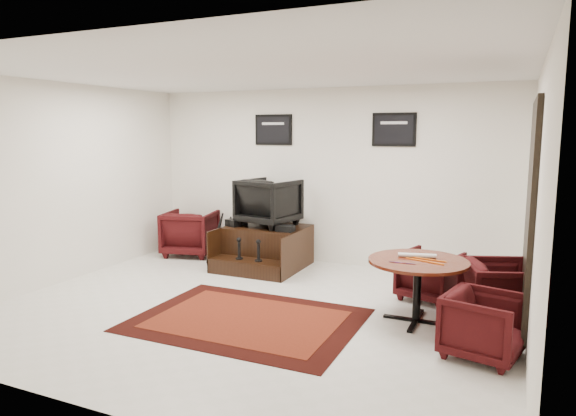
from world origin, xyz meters
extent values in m
plane|color=silver|center=(0.00, 0.00, 0.00)|extent=(6.00, 6.00, 0.00)
cube|color=white|center=(0.00, 2.50, 1.40)|extent=(6.00, 0.02, 2.80)
cube|color=white|center=(0.00, -2.50, 1.40)|extent=(6.00, 0.02, 2.80)
cube|color=white|center=(-3.00, 0.00, 1.40)|extent=(0.02, 5.00, 2.80)
cube|color=white|center=(3.00, 0.00, 1.40)|extent=(0.02, 5.00, 2.80)
cube|color=white|center=(0.00, 0.00, 2.80)|extent=(6.00, 5.00, 0.02)
cube|color=black|center=(2.97, 0.70, 1.30)|extent=(0.05, 1.90, 2.30)
cube|color=black|center=(2.96, 0.70, 1.30)|extent=(0.02, 1.72, 2.12)
cube|color=black|center=(2.97, 0.70, 1.30)|extent=(0.03, 0.05, 2.12)
cube|color=black|center=(-0.90, 2.48, 2.15)|extent=(0.66, 0.03, 0.50)
cube|color=black|center=(-0.90, 2.46, 2.15)|extent=(0.58, 0.01, 0.42)
cube|color=silver|center=(-0.90, 2.46, 2.25)|extent=(0.40, 0.00, 0.04)
cube|color=black|center=(1.10, 2.48, 2.15)|extent=(0.66, 0.03, 0.50)
cube|color=black|center=(1.10, 2.46, 2.15)|extent=(0.58, 0.01, 0.42)
cube|color=silver|center=(1.10, 2.46, 2.25)|extent=(0.40, 0.00, 0.04)
cube|color=black|center=(0.12, -0.34, 0.00)|extent=(2.48, 1.86, 0.01)
cube|color=#52180B|center=(0.12, -0.34, 0.01)|extent=(2.04, 1.42, 0.01)
cube|color=black|center=(-0.75, 1.93, 0.32)|extent=(1.22, 0.91, 0.63)
cube|color=black|center=(-0.75, 1.30, 0.11)|extent=(1.22, 0.36, 0.23)
cube|color=black|center=(-1.36, 1.75, 0.32)|extent=(0.02, 1.27, 0.63)
cube|color=black|center=(-0.14, 1.75, 0.32)|extent=(0.02, 1.27, 0.63)
cylinder|color=black|center=(-0.91, 1.30, 0.24)|extent=(0.11, 0.11, 0.02)
cylinder|color=black|center=(-0.91, 1.30, 0.37)|extent=(0.04, 0.04, 0.24)
sphere|color=black|center=(-0.91, 1.30, 0.52)|extent=(0.07, 0.07, 0.07)
cylinder|color=black|center=(-0.58, 1.30, 0.24)|extent=(0.11, 0.11, 0.02)
cylinder|color=black|center=(-0.58, 1.30, 0.37)|extent=(0.04, 0.04, 0.24)
sphere|color=black|center=(-0.58, 1.30, 0.52)|extent=(0.07, 0.07, 0.07)
imported|color=black|center=(-0.75, 1.98, 1.05)|extent=(0.94, 0.90, 0.83)
cube|color=black|center=(-1.28, 1.79, 0.69)|extent=(0.20, 0.31, 0.11)
cube|color=black|center=(-1.17, 1.75, 0.69)|extent=(0.20, 0.31, 0.11)
cube|color=black|center=(-0.31, 1.66, 0.68)|extent=(0.26, 0.18, 0.09)
imported|color=black|center=(-2.28, 2.02, 0.42)|extent=(0.98, 0.95, 0.85)
cylinder|color=#3F1209|center=(1.88, 0.39, 0.70)|extent=(1.10, 1.10, 0.03)
cylinder|color=black|center=(1.88, 0.39, 0.36)|extent=(0.09, 0.09, 0.65)
cube|color=black|center=(1.88, 0.39, 0.01)|extent=(0.73, 0.06, 0.03)
cube|color=black|center=(1.88, 0.39, 0.01)|extent=(0.06, 0.73, 0.03)
imported|color=black|center=(1.89, 1.26, 0.35)|extent=(0.82, 0.79, 0.69)
imported|color=black|center=(2.74, 0.75, 0.39)|extent=(0.92, 0.95, 0.77)
imported|color=black|center=(2.62, -0.27, 0.34)|extent=(0.76, 0.79, 0.69)
cylinder|color=silver|center=(1.85, 0.49, 0.74)|extent=(0.42, 0.15, 0.05)
cylinder|color=orange|center=(1.96, 0.34, 0.72)|extent=(0.43, 0.15, 0.01)
cylinder|color=orange|center=(1.96, 0.44, 0.72)|extent=(0.45, 0.09, 0.01)
cylinder|color=#4C1933|center=(1.66, 0.17, 0.72)|extent=(0.10, 0.02, 0.01)
cylinder|color=#4C1933|center=(1.72, 0.17, 0.72)|extent=(0.10, 0.02, 0.01)
cylinder|color=#4C1933|center=(1.78, 0.17, 0.72)|extent=(0.10, 0.02, 0.01)
cylinder|color=#4C1933|center=(1.84, 0.17, 0.72)|extent=(0.10, 0.02, 0.01)
camera|label=1|loc=(2.83, -5.24, 2.12)|focal=32.00mm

